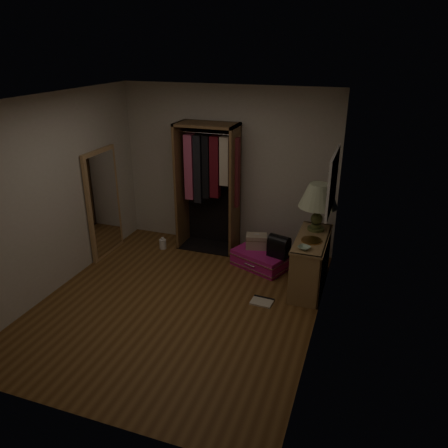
{
  "coord_description": "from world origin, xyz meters",
  "views": [
    {
      "loc": [
        2.17,
        -4.41,
        3.18
      ],
      "look_at": [
        0.3,
        0.95,
        0.8
      ],
      "focal_mm": 35.0,
      "sensor_mm": 36.0,
      "label": 1
    }
  ],
  "objects_px": {
    "pink_suitcase": "(262,258)",
    "train_case": "(256,241)",
    "floor_mirror": "(104,204)",
    "table_lamp": "(319,197)",
    "white_jug": "(163,244)",
    "console_bookshelf": "(311,260)",
    "black_bag": "(279,246)",
    "open_wardrobe": "(209,177)"
  },
  "relations": [
    {
      "from": "console_bookshelf",
      "to": "floor_mirror",
      "type": "relative_size",
      "value": 0.66
    },
    {
      "from": "table_lamp",
      "to": "white_jug",
      "type": "relative_size",
      "value": 3.39
    },
    {
      "from": "console_bookshelf",
      "to": "floor_mirror",
      "type": "xyz_separation_m",
      "value": [
        -3.24,
        -0.03,
        0.45
      ]
    },
    {
      "from": "console_bookshelf",
      "to": "pink_suitcase",
      "type": "height_order",
      "value": "console_bookshelf"
    },
    {
      "from": "console_bookshelf",
      "to": "table_lamp",
      "type": "height_order",
      "value": "table_lamp"
    },
    {
      "from": "pink_suitcase",
      "to": "black_bag",
      "type": "bearing_deg",
      "value": 6.89
    },
    {
      "from": "floor_mirror",
      "to": "pink_suitcase",
      "type": "bearing_deg",
      "value": 8.77
    },
    {
      "from": "console_bookshelf",
      "to": "black_bag",
      "type": "bearing_deg",
      "value": 151.75
    },
    {
      "from": "pink_suitcase",
      "to": "train_case",
      "type": "xyz_separation_m",
      "value": [
        -0.12,
        0.09,
        0.23
      ]
    },
    {
      "from": "floor_mirror",
      "to": "train_case",
      "type": "bearing_deg",
      "value": 11.24
    },
    {
      "from": "console_bookshelf",
      "to": "pink_suitcase",
      "type": "xyz_separation_m",
      "value": [
        -0.78,
        0.35,
        -0.27
      ]
    },
    {
      "from": "floor_mirror",
      "to": "black_bag",
      "type": "relative_size",
      "value": 4.89
    },
    {
      "from": "open_wardrobe",
      "to": "floor_mirror",
      "type": "bearing_deg",
      "value": -152.44
    },
    {
      "from": "console_bookshelf",
      "to": "pink_suitcase",
      "type": "distance_m",
      "value": 0.89
    },
    {
      "from": "floor_mirror",
      "to": "pink_suitcase",
      "type": "distance_m",
      "value": 2.6
    },
    {
      "from": "floor_mirror",
      "to": "train_case",
      "type": "relative_size",
      "value": 4.71
    },
    {
      "from": "open_wardrobe",
      "to": "table_lamp",
      "type": "relative_size",
      "value": 3.06
    },
    {
      "from": "black_bag",
      "to": "train_case",
      "type": "bearing_deg",
      "value": 174.11
    },
    {
      "from": "train_case",
      "to": "white_jug",
      "type": "distance_m",
      "value": 1.61
    },
    {
      "from": "open_wardrobe",
      "to": "train_case",
      "type": "relative_size",
      "value": 5.68
    },
    {
      "from": "pink_suitcase",
      "to": "train_case",
      "type": "height_order",
      "value": "train_case"
    },
    {
      "from": "console_bookshelf",
      "to": "pink_suitcase",
      "type": "relative_size",
      "value": 1.14
    },
    {
      "from": "open_wardrobe",
      "to": "pink_suitcase",
      "type": "bearing_deg",
      "value": -21.4
    },
    {
      "from": "black_bag",
      "to": "floor_mirror",
      "type": "bearing_deg",
      "value": -156.72
    },
    {
      "from": "train_case",
      "to": "black_bag",
      "type": "height_order",
      "value": "black_bag"
    },
    {
      "from": "train_case",
      "to": "black_bag",
      "type": "relative_size",
      "value": 1.04
    },
    {
      "from": "console_bookshelf",
      "to": "floor_mirror",
      "type": "bearing_deg",
      "value": -179.44
    },
    {
      "from": "floor_mirror",
      "to": "white_jug",
      "type": "bearing_deg",
      "value": 29.36
    },
    {
      "from": "console_bookshelf",
      "to": "table_lamp",
      "type": "relative_size",
      "value": 1.67
    },
    {
      "from": "console_bookshelf",
      "to": "train_case",
      "type": "distance_m",
      "value": 0.99
    },
    {
      "from": "console_bookshelf",
      "to": "black_bag",
      "type": "xyz_separation_m",
      "value": [
        -0.51,
        0.27,
        0.02
      ]
    },
    {
      "from": "console_bookshelf",
      "to": "pink_suitcase",
      "type": "bearing_deg",
      "value": 155.87
    },
    {
      "from": "train_case",
      "to": "table_lamp",
      "type": "distance_m",
      "value": 1.27
    },
    {
      "from": "floor_mirror",
      "to": "pink_suitcase",
      "type": "relative_size",
      "value": 1.74
    },
    {
      "from": "open_wardrobe",
      "to": "console_bookshelf",
      "type": "bearing_deg",
      "value": -22.61
    },
    {
      "from": "black_bag",
      "to": "open_wardrobe",
      "type": "bearing_deg",
      "value": 176.74
    },
    {
      "from": "pink_suitcase",
      "to": "black_bag",
      "type": "relative_size",
      "value": 2.81
    },
    {
      "from": "floor_mirror",
      "to": "train_case",
      "type": "height_order",
      "value": "floor_mirror"
    },
    {
      "from": "floor_mirror",
      "to": "train_case",
      "type": "xyz_separation_m",
      "value": [
        2.35,
        0.47,
        -0.49
      ]
    },
    {
      "from": "table_lamp",
      "to": "open_wardrobe",
      "type": "bearing_deg",
      "value": 164.79
    },
    {
      "from": "black_bag",
      "to": "table_lamp",
      "type": "xyz_separation_m",
      "value": [
        0.51,
        -0.02,
        0.82
      ]
    },
    {
      "from": "train_case",
      "to": "white_jug",
      "type": "height_order",
      "value": "train_case"
    }
  ]
}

